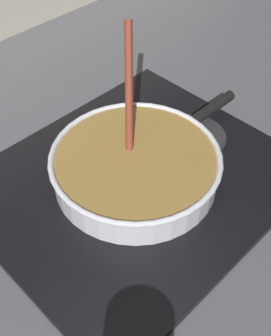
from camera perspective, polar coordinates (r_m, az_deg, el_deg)
name	(u,v)px	position (r m, az deg, el deg)	size (l,w,h in m)	color
ground	(211,224)	(0.80, 9.72, -7.12)	(2.40, 1.60, 0.04)	#4C4C51
hob_plate	(136,181)	(0.82, 0.00, -1.68)	(0.56, 0.48, 0.01)	black
burner_ring	(136,177)	(0.82, 0.00, -1.20)	(0.16, 0.16, 0.01)	#592D0C
spare_burner	(192,136)	(0.91, 7.33, 4.08)	(0.14, 0.14, 0.01)	#262628
cooking_pan	(136,166)	(0.80, 0.05, 0.32)	(0.44, 0.31, 0.26)	silver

